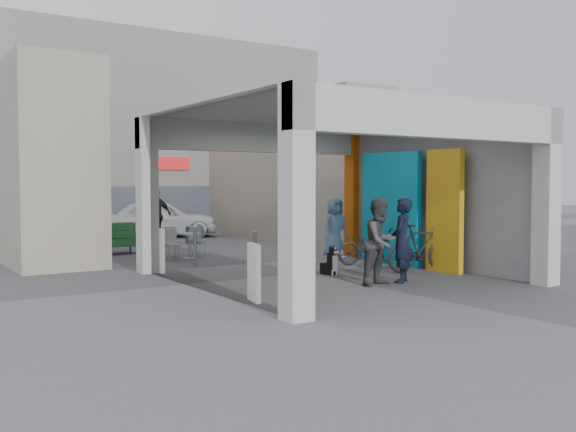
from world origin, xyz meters
TOP-DOWN VIEW (x-y plane):
  - ground at (0.00, 0.00)m, footprint 90.00×90.00m
  - arcade_canopy at (0.54, -0.82)m, footprint 6.40×6.45m
  - far_building at (-0.00, 13.99)m, footprint 18.00×4.08m
  - plaza_bldg_left at (-4.50, 7.50)m, footprint 2.00×9.00m
  - plaza_bldg_right at (4.50, 7.50)m, footprint 2.00×9.00m
  - bollard_left at (-1.58, 2.53)m, footprint 0.09×0.09m
  - bollard_center at (-0.07, 2.22)m, footprint 0.09×0.09m
  - bollard_right at (1.72, 2.31)m, footprint 0.09×0.09m
  - advert_board_near at (-2.75, -2.33)m, footprint 0.21×0.55m
  - advert_board_far at (-2.75, 1.97)m, footprint 0.11×0.55m
  - cafe_set at (-1.17, 4.27)m, footprint 1.38×1.11m
  - produce_stand at (-2.38, 6.21)m, footprint 1.34×0.72m
  - crate_stack at (0.89, 7.88)m, footprint 0.50×0.41m
  - border_collie at (0.31, -0.49)m, footprint 0.25×0.48m
  - man_with_dog at (0.82, -2.19)m, footprint 0.75×0.71m
  - man_back_turned at (0.25, -2.20)m, footprint 0.95×0.80m
  - man_elderly at (2.19, 1.83)m, footprint 0.85×0.59m
  - man_crates at (-0.28, 8.32)m, footprint 1.17×0.64m
  - bicycle_front at (2.20, 0.37)m, footprint 1.85×1.08m
  - bicycle_rear at (2.30, -1.27)m, footprint 1.89×0.74m
  - white_van at (0.86, 10.80)m, footprint 4.50×2.89m

SIDE VIEW (x-z plane):
  - ground at x=0.00m, z-range 0.00..0.00m
  - border_collie at x=0.31m, z-range -0.07..0.60m
  - crate_stack at x=0.89m, z-range 0.00..0.56m
  - cafe_set at x=-1.17m, z-range -0.12..0.71m
  - produce_stand at x=-2.38m, z-range -0.09..0.79m
  - bollard_center at x=-0.07m, z-range 0.00..0.82m
  - bollard_right at x=1.72m, z-range 0.00..0.83m
  - bicycle_front at x=2.20m, z-range 0.00..0.92m
  - bollard_left at x=-1.58m, z-range 0.00..0.97m
  - advert_board_near at x=-2.75m, z-range 0.01..1.01m
  - advert_board_far at x=-2.75m, z-range 0.01..1.01m
  - bicycle_rear at x=2.30m, z-range 0.00..1.10m
  - white_van at x=0.86m, z-range 0.00..1.42m
  - man_elderly at x=2.19m, z-range 0.00..1.64m
  - man_with_dog at x=0.82m, z-range 0.00..1.73m
  - man_back_turned at x=0.25m, z-range 0.00..1.73m
  - man_crates at x=-0.28m, z-range 0.00..1.90m
  - arcade_canopy at x=0.54m, z-range -0.90..5.50m
  - plaza_bldg_left at x=-4.50m, z-range 0.00..5.00m
  - plaza_bldg_right at x=4.50m, z-range 0.00..5.00m
  - far_building at x=0.00m, z-range -0.01..7.99m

